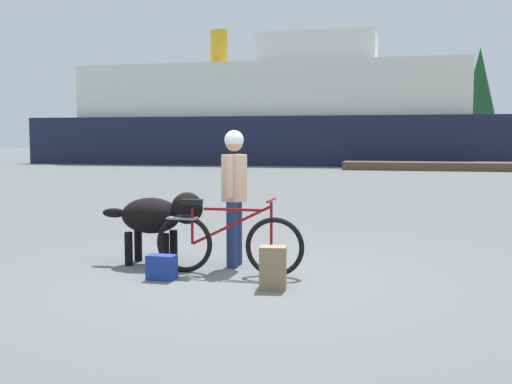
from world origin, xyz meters
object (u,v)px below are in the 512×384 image
(dog, at_px, (159,216))
(backpack, at_px, (273,268))
(bicycle, at_px, (227,242))
(person_cyclist, at_px, (234,185))
(ferry_boat, at_px, (275,117))
(handbag_pannier, at_px, (162,267))

(dog, distance_m, backpack, 1.93)
(bicycle, height_order, person_cyclist, person_cyclist)
(backpack, height_order, ferry_boat, ferry_boat)
(person_cyclist, distance_m, backpack, 1.49)
(backpack, bearing_deg, handbag_pannier, 174.34)
(backpack, relative_size, handbag_pannier, 1.41)
(backpack, bearing_deg, bicycle, 139.44)
(dog, xyz_separation_m, handbag_pannier, (0.35, -0.79, -0.48))
(backpack, bearing_deg, ferry_boat, 101.27)
(bicycle, distance_m, ferry_boat, 32.67)
(bicycle, relative_size, dog, 1.33)
(backpack, xyz_separation_m, handbag_pannier, (-1.30, 0.13, -0.09))
(handbag_pannier, bearing_deg, person_cyclist, 56.89)
(ferry_boat, bearing_deg, handbag_pannier, -80.91)
(handbag_pannier, relative_size, ferry_boat, 0.01)
(handbag_pannier, bearing_deg, bicycle, 33.74)
(person_cyclist, bearing_deg, handbag_pannier, -123.11)
(handbag_pannier, distance_m, ferry_boat, 33.00)
(person_cyclist, bearing_deg, backpack, -56.21)
(person_cyclist, height_order, handbag_pannier, person_cyclist)
(person_cyclist, distance_m, dog, 1.03)
(person_cyclist, relative_size, ferry_boat, 0.06)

